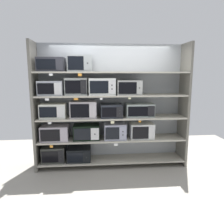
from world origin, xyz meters
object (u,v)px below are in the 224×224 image
Objects in this scene: microwave_13 at (129,87)px; microwave_15 at (80,64)px; microwave_9 at (139,110)px; microwave_12 at (102,87)px; microwave_1 at (79,154)px; microwave_4 at (115,131)px; microwave_11 at (76,87)px; microwave_5 at (141,130)px; microwave_6 at (53,111)px; microwave_7 at (83,109)px; microwave_2 at (55,133)px; microwave_3 at (87,132)px; microwave_8 at (111,110)px; microwave_14 at (51,65)px; microwave_10 at (51,88)px; microwave_0 at (54,153)px.

microwave_15 reaches higher than microwave_13.
microwave_12 is at bearing 180.00° from microwave_9.
microwave_4 reaches higher than microwave_1.
microwave_11 reaches higher than microwave_12.
microwave_5 is 0.94× the size of microwave_12.
microwave_5 is 1.86m from microwave_6.
microwave_11 reaches higher than microwave_7.
microwave_9 reaches higher than microwave_2.
microwave_1 is at bearing -0.00° from microwave_6.
microwave_3 is 1.07× the size of microwave_5.
microwave_5 is 0.95m from microwave_13.
microwave_11 is at bearing 0.02° from microwave_2.
microwave_8 is 0.59m from microwave_9.
microwave_2 is at bearing -179.99° from microwave_8.
microwave_13 is at bearing -0.04° from microwave_8.
microwave_11 is (-0.77, 0.00, 0.92)m from microwave_4.
microwave_7 reaches higher than microwave_8.
microwave_14 is at bearing 179.99° from microwave_8.
microwave_6 reaches higher than microwave_8.
microwave_10 is (-0.02, -0.00, 0.45)m from microwave_6.
microwave_14 reaches higher than microwave_3.
microwave_3 is at bearing -0.01° from microwave_0.
microwave_13 is at bearing -0.00° from microwave_2.
microwave_11 is 0.83× the size of microwave_14.
microwave_2 is 1.24× the size of microwave_8.
microwave_8 is (0.51, 0.00, 0.44)m from microwave_3.
microwave_10 is (-1.82, 0.00, 0.90)m from microwave_5.
microwave_14 is (-1.75, 0.00, 0.92)m from microwave_9.
microwave_4 is at bearing 0.00° from microwave_3.
microwave_10 is 0.49m from microwave_11.
microwave_2 is 1.48m from microwave_15.
microwave_12 is at bearing -0.00° from microwave_10.
microwave_15 is (0.58, -0.00, 1.82)m from microwave_0.
microwave_6 is at bearing 179.98° from microwave_3.
microwave_1 is 0.95× the size of microwave_6.
microwave_14 is 0.55m from microwave_15.
microwave_15 is at bearing -0.16° from microwave_11.
microwave_4 is 1.02× the size of microwave_8.
microwave_0 is 1.88m from microwave_5.
microwave_8 and microwave_9 have the same top height.
microwave_10 reaches higher than microwave_7.
microwave_1 is 1.07× the size of microwave_4.
microwave_13 is (0.28, -0.00, 0.90)m from microwave_4.
microwave_5 is at bearing -0.00° from microwave_2.
microwave_5 is at bearing -0.01° from microwave_3.
microwave_14 is at bearing 179.99° from microwave_1.
microwave_3 is at bearing 179.99° from microwave_5.
microwave_7 is 1.01× the size of microwave_12.
microwave_5 is 0.96× the size of microwave_6.
microwave_2 is 1.08× the size of microwave_6.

